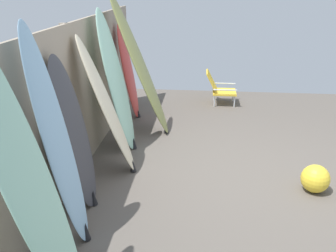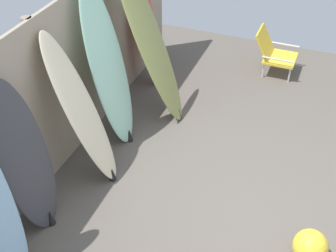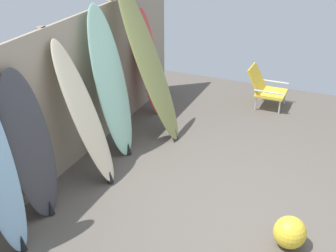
{
  "view_description": "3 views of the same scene",
  "coord_description": "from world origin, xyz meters",
  "px_view_note": "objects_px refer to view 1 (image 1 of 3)",
  "views": [
    {
      "loc": [
        -4.04,
        0.5,
        2.23
      ],
      "look_at": [
        -0.29,
        0.87,
        0.76
      ],
      "focal_mm": 40.0,
      "sensor_mm": 36.0,
      "label": 1
    },
    {
      "loc": [
        -3.14,
        -0.57,
        3.58
      ],
      "look_at": [
        -0.02,
        0.67,
        0.98
      ],
      "focal_mm": 50.0,
      "sensor_mm": 36.0,
      "label": 2
    },
    {
      "loc": [
        -3.9,
        -1.12,
        3.08
      ],
      "look_at": [
        -0.06,
        0.56,
        0.96
      ],
      "focal_mm": 50.0,
      "sensor_mm": 36.0,
      "label": 3
    }
  ],
  "objects_px": {
    "surfboard_cream_3": "(108,107)",
    "surfboard_seafoam_4": "(117,83)",
    "surfboard_skyblue_1": "(58,143)",
    "surfboard_olive_5": "(140,66)",
    "beach_chair": "(219,87)",
    "beach_ball": "(315,179)",
    "surfboard_charcoal_2": "(74,136)",
    "surfboard_seafoam_0": "(28,181)",
    "surfboard_red_6": "(128,73)"
  },
  "relations": [
    {
      "from": "beach_chair",
      "to": "surfboard_skyblue_1",
      "type": "bearing_deg",
      "value": -179.34
    },
    {
      "from": "surfboard_seafoam_0",
      "to": "surfboard_charcoal_2",
      "type": "distance_m",
      "value": 1.38
    },
    {
      "from": "surfboard_seafoam_4",
      "to": "surfboard_red_6",
      "type": "height_order",
      "value": "surfboard_seafoam_4"
    },
    {
      "from": "surfboard_seafoam_4",
      "to": "surfboard_olive_5",
      "type": "distance_m",
      "value": 0.67
    },
    {
      "from": "surfboard_seafoam_0",
      "to": "surfboard_cream_3",
      "type": "relative_size",
      "value": 1.25
    },
    {
      "from": "surfboard_cream_3",
      "to": "surfboard_olive_5",
      "type": "relative_size",
      "value": 0.79
    },
    {
      "from": "surfboard_skyblue_1",
      "to": "beach_chair",
      "type": "distance_m",
      "value": 4.55
    },
    {
      "from": "surfboard_olive_5",
      "to": "surfboard_charcoal_2",
      "type": "bearing_deg",
      "value": 171.36
    },
    {
      "from": "surfboard_seafoam_0",
      "to": "surfboard_olive_5",
      "type": "distance_m",
      "value": 3.42
    },
    {
      "from": "surfboard_cream_3",
      "to": "beach_ball",
      "type": "relative_size",
      "value": 5.33
    },
    {
      "from": "surfboard_charcoal_2",
      "to": "surfboard_seafoam_0",
      "type": "bearing_deg",
      "value": -172.39
    },
    {
      "from": "beach_chair",
      "to": "surfboard_seafoam_4",
      "type": "bearing_deg",
      "value": 166.92
    },
    {
      "from": "beach_chair",
      "to": "surfboard_charcoal_2",
      "type": "bearing_deg",
      "value": 177.05
    },
    {
      "from": "surfboard_red_6",
      "to": "beach_ball",
      "type": "height_order",
      "value": "surfboard_red_6"
    },
    {
      "from": "surfboard_olive_5",
      "to": "beach_chair",
      "type": "xyz_separation_m",
      "value": [
        1.6,
        -1.23,
        -0.74
      ]
    },
    {
      "from": "surfboard_cream_3",
      "to": "surfboard_red_6",
      "type": "distance_m",
      "value": 1.99
    },
    {
      "from": "surfboard_seafoam_0",
      "to": "surfboard_skyblue_1",
      "type": "distance_m",
      "value": 0.78
    },
    {
      "from": "surfboard_seafoam_0",
      "to": "surfboard_red_6",
      "type": "distance_m",
      "value": 4.11
    },
    {
      "from": "surfboard_olive_5",
      "to": "surfboard_red_6",
      "type": "distance_m",
      "value": 0.79
    },
    {
      "from": "surfboard_seafoam_4",
      "to": "surfboard_cream_3",
      "type": "bearing_deg",
      "value": -176.57
    },
    {
      "from": "surfboard_skyblue_1",
      "to": "surfboard_olive_5",
      "type": "relative_size",
      "value": 0.92
    },
    {
      "from": "surfboard_olive_5",
      "to": "beach_ball",
      "type": "distance_m",
      "value": 2.86
    },
    {
      "from": "beach_ball",
      "to": "surfboard_seafoam_0",
      "type": "bearing_deg",
      "value": 128.22
    },
    {
      "from": "surfboard_skyblue_1",
      "to": "surfboard_charcoal_2",
      "type": "distance_m",
      "value": 0.6
    },
    {
      "from": "surfboard_skyblue_1",
      "to": "surfboard_olive_5",
      "type": "height_order",
      "value": "surfboard_olive_5"
    },
    {
      "from": "surfboard_skyblue_1",
      "to": "surfboard_seafoam_4",
      "type": "xyz_separation_m",
      "value": [
        2.02,
        -0.03,
        -0.01
      ]
    },
    {
      "from": "surfboard_seafoam_0",
      "to": "surfboard_red_6",
      "type": "bearing_deg",
      "value": 2.58
    },
    {
      "from": "surfboard_skyblue_1",
      "to": "surfboard_red_6",
      "type": "xyz_separation_m",
      "value": [
        3.32,
        0.07,
        -0.18
      ]
    },
    {
      "from": "surfboard_charcoal_2",
      "to": "surfboard_cream_3",
      "type": "relative_size",
      "value": 0.95
    },
    {
      "from": "surfboard_skyblue_1",
      "to": "surfboard_charcoal_2",
      "type": "height_order",
      "value": "surfboard_skyblue_1"
    },
    {
      "from": "surfboard_red_6",
      "to": "beach_chair",
      "type": "relative_size",
      "value": 2.54
    },
    {
      "from": "surfboard_seafoam_0",
      "to": "surfboard_red_6",
      "type": "xyz_separation_m",
      "value": [
        4.1,
        0.18,
        -0.26
      ]
    },
    {
      "from": "surfboard_cream_3",
      "to": "surfboard_olive_5",
      "type": "distance_m",
      "value": 1.34
    },
    {
      "from": "surfboard_charcoal_2",
      "to": "beach_chair",
      "type": "xyz_separation_m",
      "value": [
        3.68,
        -1.55,
        -0.47
      ]
    },
    {
      "from": "surfboard_charcoal_2",
      "to": "surfboard_seafoam_4",
      "type": "height_order",
      "value": "surfboard_seafoam_4"
    },
    {
      "from": "surfboard_seafoam_4",
      "to": "surfboard_red_6",
      "type": "relative_size",
      "value": 1.2
    },
    {
      "from": "surfboard_red_6",
      "to": "surfboard_olive_5",
      "type": "bearing_deg",
      "value": -154.58
    },
    {
      "from": "surfboard_skyblue_1",
      "to": "surfboard_seafoam_4",
      "type": "height_order",
      "value": "surfboard_skyblue_1"
    },
    {
      "from": "surfboard_seafoam_0",
      "to": "surfboard_seafoam_4",
      "type": "relative_size",
      "value": 1.1
    },
    {
      "from": "surfboard_cream_3",
      "to": "surfboard_seafoam_4",
      "type": "relative_size",
      "value": 0.88
    },
    {
      "from": "surfboard_cream_3",
      "to": "beach_ball",
      "type": "xyz_separation_m",
      "value": [
        -0.25,
        -2.4,
        -0.68
      ]
    },
    {
      "from": "surfboard_skyblue_1",
      "to": "beach_ball",
      "type": "height_order",
      "value": "surfboard_skyblue_1"
    },
    {
      "from": "surfboard_cream_3",
      "to": "beach_ball",
      "type": "distance_m",
      "value": 2.51
    },
    {
      "from": "surfboard_skyblue_1",
      "to": "surfboard_red_6",
      "type": "distance_m",
      "value": 3.33
    },
    {
      "from": "beach_ball",
      "to": "surfboard_olive_5",
      "type": "bearing_deg",
      "value": 55.0
    },
    {
      "from": "surfboard_olive_5",
      "to": "surfboard_red_6",
      "type": "bearing_deg",
      "value": 25.42
    },
    {
      "from": "surfboard_seafoam_4",
      "to": "surfboard_olive_5",
      "type": "height_order",
      "value": "surfboard_olive_5"
    },
    {
      "from": "surfboard_skyblue_1",
      "to": "surfboard_seafoam_0",
      "type": "bearing_deg",
      "value": -171.79
    },
    {
      "from": "surfboard_skyblue_1",
      "to": "beach_chair",
      "type": "height_order",
      "value": "surfboard_skyblue_1"
    },
    {
      "from": "surfboard_seafoam_0",
      "to": "surfboard_olive_5",
      "type": "relative_size",
      "value": 1.0
    }
  ]
}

